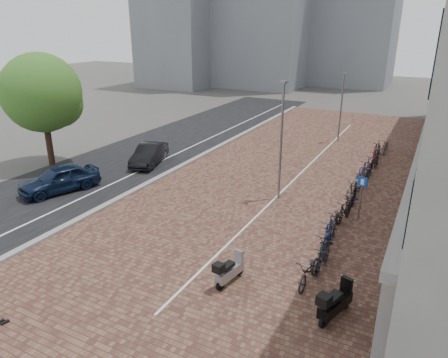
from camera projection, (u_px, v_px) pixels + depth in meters
ground at (155, 256)px, 16.65m from camera, size 140.00×140.00×0.00m
plaza_brick at (297, 174)px, 25.74m from camera, size 14.50×42.00×0.04m
street_asphalt at (153, 150)px, 30.50m from camera, size 8.00×50.00×0.03m
curb at (199, 157)px, 28.79m from camera, size 0.35×42.00×0.14m
lane_line at (176, 154)px, 29.63m from camera, size 0.12×44.00×0.00m
parking_line at (300, 174)px, 25.65m from camera, size 0.10×30.00×0.00m
car_navy at (59, 179)px, 22.79m from camera, size 3.15×4.66×1.47m
car_dark at (149, 154)px, 27.38m from camera, size 2.56×4.30×1.34m
shoes at (2, 323)px, 12.83m from camera, size 0.39×0.35×0.08m
scooter_front at (230, 269)px, 14.71m from camera, size 0.77×1.66×1.10m
scooter_mid at (336, 302)px, 12.91m from camera, size 1.06×1.86×1.22m
parking_sign at (361, 192)px, 19.21m from camera, size 0.44×0.17×2.16m
lamp_near at (281, 143)px, 21.03m from camera, size 0.12×0.12×6.10m
lamp_far at (341, 109)px, 31.86m from camera, size 0.12×0.12×5.28m
street_tree at (45, 95)px, 25.92m from camera, size 4.94×4.94×7.19m
bike_row at (358, 186)px, 22.34m from camera, size 1.32×20.39×1.05m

